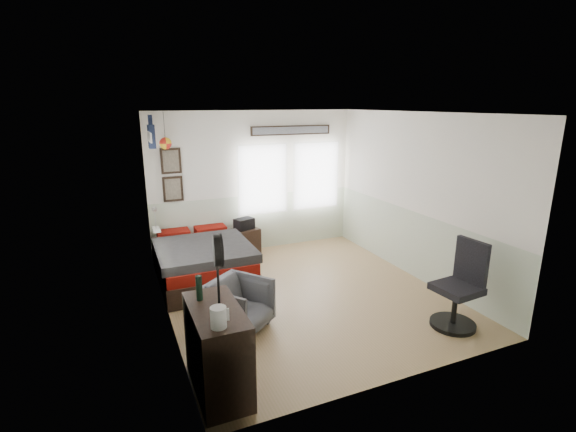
% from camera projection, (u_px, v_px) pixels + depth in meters
% --- Properties ---
extents(ground_plane, '(4.00, 4.50, 0.01)m').
position_uv_depth(ground_plane, '(304.00, 294.00, 6.39)').
color(ground_plane, '#A58553').
extents(room_shell, '(4.02, 4.52, 2.71)m').
position_uv_depth(room_shell, '(295.00, 189.00, 6.10)').
color(room_shell, silver).
rests_on(room_shell, ground_plane).
extents(wall_decor, '(3.55, 1.32, 1.44)m').
position_uv_depth(wall_decor, '(199.00, 147.00, 7.15)').
color(wall_decor, black).
rests_on(wall_decor, room_shell).
extents(bed, '(1.48, 2.02, 0.64)m').
position_uv_depth(bed, '(202.00, 261.00, 6.87)').
color(bed, black).
rests_on(bed, ground_plane).
extents(dresser, '(0.48, 1.00, 0.90)m').
position_uv_depth(dresser, '(217.00, 349.00, 4.16)').
color(dresser, black).
rests_on(dresser, ground_plane).
extents(armchair, '(0.99, 1.00, 0.65)m').
position_uv_depth(armchair, '(239.00, 305.00, 5.33)').
color(armchair, '#525252').
rests_on(armchair, ground_plane).
extents(nightstand, '(0.59, 0.52, 0.50)m').
position_uv_depth(nightstand, '(245.00, 241.00, 8.02)').
color(nightstand, black).
rests_on(nightstand, ground_plane).
extents(task_chair, '(0.58, 0.58, 1.16)m').
position_uv_depth(task_chair, '(460.00, 292.00, 5.38)').
color(task_chair, black).
rests_on(task_chair, ground_plane).
extents(kettle, '(0.17, 0.15, 0.19)m').
position_uv_depth(kettle, '(219.00, 317.00, 3.69)').
color(kettle, silver).
rests_on(kettle, dresser).
extents(bottle, '(0.07, 0.07, 0.26)m').
position_uv_depth(bottle, '(199.00, 288.00, 4.19)').
color(bottle, black).
rests_on(bottle, dresser).
extents(stand_fan, '(0.13, 0.32, 0.78)m').
position_uv_depth(stand_fan, '(218.00, 252.00, 3.84)').
color(stand_fan, black).
rests_on(stand_fan, dresser).
extents(black_bag, '(0.41, 0.34, 0.21)m').
position_uv_depth(black_bag, '(244.00, 224.00, 7.93)').
color(black_bag, black).
rests_on(black_bag, nightstand).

